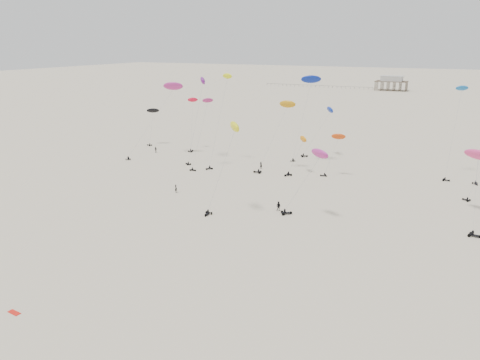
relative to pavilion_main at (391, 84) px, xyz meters
The scene contains 23 objects.
ground_plane 150.39m from the pavilion_main, 86.19° to the right, with size 900.00×900.00×0.00m, color beige.
pavilion_main is the anchor object (origin of this frame).
pier_fence 52.11m from the pavilion_main, behind, with size 80.20×0.20×1.50m.
rig_0 260.86m from the pavilion_main, 88.47° to the right, with size 6.11×8.88×17.82m.
rig_1 218.36m from the pavilion_main, 97.40° to the right, with size 4.94×8.37×15.83m.
rig_2 227.27m from the pavilion_main, 85.19° to the right, with size 5.17×4.94×10.63m.
rig_3 227.65m from the pavilion_main, 93.15° to the right, with size 4.00×15.52×25.70m.
rig_5 206.72m from the pavilion_main, 87.07° to the right, with size 8.54×9.99×15.01m.
rig_7 218.07m from the pavilion_main, 77.94° to the right, with size 3.49×12.98×22.86m.
rig_8 215.11m from the pavilion_main, 87.85° to the right, with size 6.98×6.93×23.86m.
rig_10 226.86m from the pavilion_main, 88.89° to the right, with size 7.66×10.44×18.54m.
rig_11 234.33m from the pavilion_main, 93.58° to the right, with size 2.96×9.90×18.40m.
rig_14 247.28m from the pavilion_main, 78.20° to the right, with size 6.41×18.07×17.41m.
rig_15 226.25m from the pavilion_main, 98.06° to the right, with size 11.12×17.33×23.83m.
rig_17 225.25m from the pavilion_main, 95.21° to the right, with size 4.38×14.70×23.81m.
rig_18 257.42m from the pavilion_main, 85.10° to the right, with size 9.23×5.52×13.35m.
rig_19 219.72m from the pavilion_main, 101.51° to the right, with size 4.43×6.30×11.88m.
rig_20 229.08m from the pavilion_main, 87.44° to the right, with size 4.71×8.46×9.72m.
spectator_0 255.86m from the pavilion_main, 91.98° to the right, with size 0.79×0.54×2.17m, color black.
spectator_1 257.39m from the pavilion_main, 86.43° to the right, with size 1.11×0.64×2.26m, color black.
spectator_2 228.01m from the pavilion_main, 99.08° to the right, with size 1.21×0.65×2.05m, color black.
spectator_3 228.75m from the pavilion_main, 89.94° to the right, with size 0.80×0.55×2.20m, color black.
grounded_kite_b 305.16m from the pavilion_main, 90.09° to the right, with size 1.80×0.70×0.07m, color red.
Camera 1 is at (36.76, 11.07, 32.30)m, focal length 35.00 mm.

